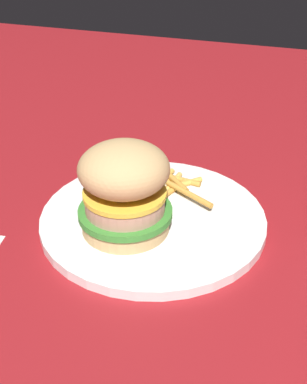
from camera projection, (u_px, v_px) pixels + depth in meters
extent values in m
plane|color=maroon|center=(137.00, 220.00, 0.60)|extent=(1.60, 1.60, 0.00)
cylinder|color=white|center=(153.00, 218.00, 0.59)|extent=(0.26, 0.26, 0.01)
cylinder|color=tan|center=(125.00, 221.00, 0.56)|extent=(0.10, 0.10, 0.02)
cylinder|color=#387F2D|center=(125.00, 212.00, 0.55)|extent=(0.10, 0.10, 0.01)
cylinder|color=tan|center=(125.00, 202.00, 0.55)|extent=(0.09, 0.09, 0.02)
cylinder|color=yellow|center=(124.00, 193.00, 0.54)|extent=(0.09, 0.09, 0.01)
ellipsoid|color=tan|center=(124.00, 169.00, 0.52)|extent=(0.10, 0.10, 0.05)
cylinder|color=gold|center=(163.00, 182.00, 0.64)|extent=(0.04, 0.04, 0.01)
cylinder|color=gold|center=(168.00, 193.00, 0.62)|extent=(0.07, 0.03, 0.01)
cylinder|color=gold|center=(183.00, 184.00, 0.64)|extent=(0.04, 0.04, 0.01)
cylinder|color=#E5B251|center=(153.00, 193.00, 0.62)|extent=(0.06, 0.01, 0.01)
cylinder|color=gold|center=(173.00, 178.00, 0.65)|extent=(0.02, 0.08, 0.01)
cylinder|color=gold|center=(161.00, 180.00, 0.65)|extent=(0.06, 0.02, 0.01)
cylinder|color=#E5B251|center=(168.00, 188.00, 0.63)|extent=(0.08, 0.02, 0.01)
cylinder|color=gold|center=(173.00, 178.00, 0.64)|extent=(0.05, 0.05, 0.01)
cylinder|color=gold|center=(189.00, 194.00, 0.61)|extent=(0.04, 0.07, 0.01)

